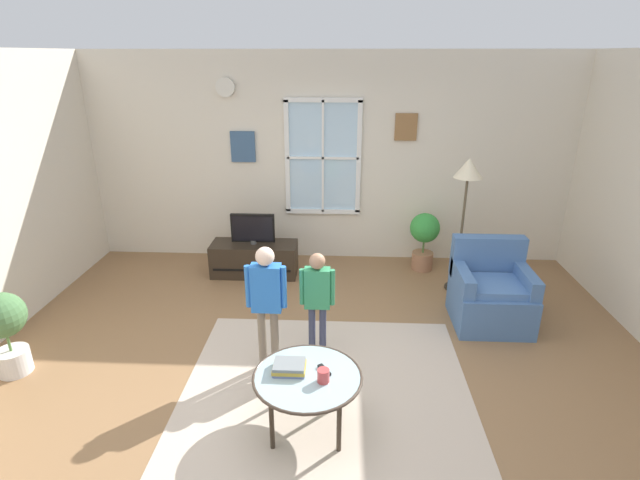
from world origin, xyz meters
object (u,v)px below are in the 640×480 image
Objects in this scene: armchair at (490,294)px; cup at (323,376)px; television at (253,228)px; tv_stand at (254,259)px; coffee_table at (308,379)px; potted_plant_by_window at (424,236)px; person_green_shirt at (317,294)px; floor_lamp at (467,182)px; book_stack at (289,367)px; person_blue_shirt at (267,295)px; potted_plant_corner at (4,326)px; remote_near_books at (324,370)px.

armchair is 2.40m from cup.
television is at bearing 110.11° from cup.
tv_stand is 2.84m from coffee_table.
armchair is at bearing -69.15° from potted_plant_by_window.
person_green_shirt is at bearing 95.71° from cup.
tv_stand is at bearing 173.42° from floor_lamp.
book_stack is (-1.94, -1.59, 0.17)m from armchair.
person_blue_shirt is 1.52× the size of potted_plant_corner.
armchair reaches higher than tv_stand.
armchair is 1.06× the size of coffee_table.
person_blue_shirt is (0.48, -1.97, 0.53)m from tv_stand.
person_blue_shirt reaches higher than remote_near_books.
cup is 0.98m from person_green_shirt.
person_blue_shirt is at bearing -76.23° from television.
potted_plant_corner is (-1.79, -2.15, -0.15)m from television.
coffee_table is 0.94m from person_green_shirt.
person_blue_shirt is at bearing -140.31° from floor_lamp.
tv_stand is at bearing 108.24° from coffee_table.
cup is 0.13m from remote_near_books.
television is (0.00, -0.00, 0.42)m from tv_stand.
tv_stand is 2.94m from cup.
cup is (1.01, -2.75, 0.30)m from tv_stand.
coffee_table is 0.14m from remote_near_books.
remote_near_books is 0.09× the size of floor_lamp.
tv_stand is 1.98× the size of television.
book_stack is 0.76m from person_blue_shirt.
floor_lamp is at bearing 53.07° from book_stack.
book_stack is 1.75× the size of remote_near_books.
person_green_shirt reaches higher than cup.
person_green_shirt is at bearing -62.96° from tv_stand.
tv_stand is at bearing 105.80° from book_stack.
remote_near_books is at bearing -69.04° from tv_stand.
person_blue_shirt is 2.70m from floor_lamp.
cup is 0.72× the size of remote_near_books.
potted_plant_corner is 0.49× the size of floor_lamp.
person_blue_shirt is 2.29m from potted_plant_corner.
coffee_table is 3.35× the size of book_stack.
television is at bearing 158.80° from armchair.
tv_stand is 2.05m from person_green_shirt.
coffee_table is at bearing -91.43° from person_green_shirt.
cup is 0.06× the size of floor_lamp.
tv_stand is 2.10m from person_blue_shirt.
remote_near_books is (1.01, -2.63, -0.16)m from television.
cup is at bearing -134.65° from armchair.
television is at bearing 105.81° from book_stack.
person_green_shirt is 2.73m from potted_plant_corner.
remote_near_books is at bearing -83.37° from person_green_shirt.
television reaches higher than potted_plant_by_window.
book_stack is 0.28m from cup.
book_stack is 0.89m from person_green_shirt.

